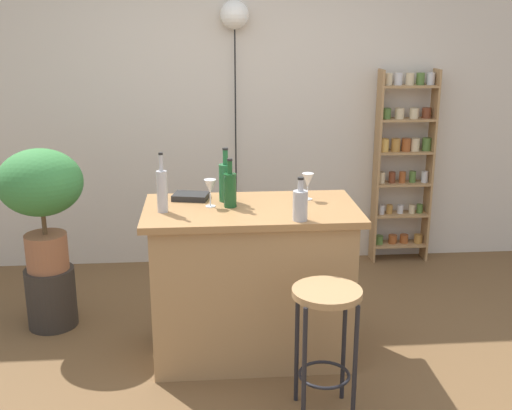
% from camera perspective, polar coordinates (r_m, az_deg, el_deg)
% --- Properties ---
extents(ground, '(12.00, 12.00, 0.00)m').
position_cam_1_polar(ground, '(3.85, -0.07, -15.15)').
color(ground, brown).
extents(back_wall, '(6.40, 0.10, 2.80)m').
position_cam_1_polar(back_wall, '(5.26, -1.82, 9.68)').
color(back_wall, beige).
rests_on(back_wall, ground).
extents(kitchen_counter, '(1.27, 0.69, 0.95)m').
position_cam_1_polar(kitchen_counter, '(3.89, -0.43, -6.84)').
color(kitchen_counter, '#A87F51').
rests_on(kitchen_counter, ground).
extents(bar_stool, '(0.36, 0.36, 0.71)m').
position_cam_1_polar(bar_stool, '(3.30, 6.32, -10.39)').
color(bar_stool, black).
rests_on(bar_stool, ground).
extents(spice_shelf, '(0.48, 0.16, 1.63)m').
position_cam_1_polar(spice_shelf, '(5.45, 13.15, 3.84)').
color(spice_shelf, '#A87F51').
rests_on(spice_shelf, ground).
extents(plant_stool, '(0.33, 0.33, 0.41)m').
position_cam_1_polar(plant_stool, '(4.55, -17.92, -7.89)').
color(plant_stool, '#2D2823').
rests_on(plant_stool, ground).
extents(potted_plant, '(0.55, 0.49, 0.82)m').
position_cam_1_polar(potted_plant, '(4.31, -18.77, 1.10)').
color(potted_plant, '#935B3D').
rests_on(potted_plant, plant_stool).
extents(bottle_sauce_amber, '(0.06, 0.06, 0.35)m').
position_cam_1_polar(bottle_sauce_amber, '(3.64, -8.44, 1.36)').
color(bottle_sauce_amber, '#B2B2B7').
rests_on(bottle_sauce_amber, kitchen_counter).
extents(bottle_vinegar, '(0.08, 0.08, 0.24)m').
position_cam_1_polar(bottle_vinegar, '(3.47, 4.00, 0.06)').
color(bottle_vinegar, '#B2B2B7').
rests_on(bottle_vinegar, kitchen_counter).
extents(bottle_soda_blue, '(0.07, 0.07, 0.29)m').
position_cam_1_polar(bottle_soda_blue, '(3.71, -2.34, 1.46)').
color(bottle_soda_blue, '#194C23').
rests_on(bottle_soda_blue, kitchen_counter).
extents(bottle_wine_red, '(0.08, 0.08, 0.33)m').
position_cam_1_polar(bottle_wine_red, '(3.83, -2.74, 2.15)').
color(bottle_wine_red, '#236638').
rests_on(bottle_wine_red, kitchen_counter).
extents(wine_glass_left, '(0.07, 0.07, 0.16)m').
position_cam_1_polar(wine_glass_left, '(3.72, -4.15, 1.59)').
color(wine_glass_left, silver).
rests_on(wine_glass_left, kitchen_counter).
extents(wine_glass_center, '(0.07, 0.07, 0.16)m').
position_cam_1_polar(wine_glass_center, '(3.88, 4.68, 2.18)').
color(wine_glass_center, silver).
rests_on(wine_glass_center, kitchen_counter).
extents(cookbook, '(0.24, 0.19, 0.03)m').
position_cam_1_polar(cookbook, '(3.92, -5.89, 0.78)').
color(cookbook, black).
rests_on(cookbook, kitchen_counter).
extents(pendant_globe_light, '(0.23, 0.23, 2.16)m').
position_cam_1_polar(pendant_globe_light, '(5.12, -1.94, 16.46)').
color(pendant_globe_light, black).
rests_on(pendant_globe_light, ground).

